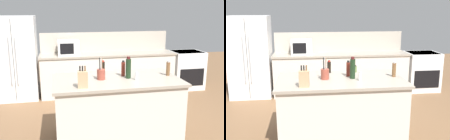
# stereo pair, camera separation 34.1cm
# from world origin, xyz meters

# --- Properties ---
(ground_plane) EXTENTS (14.00, 14.00, 0.00)m
(ground_plane) POSITION_xyz_m (0.00, 0.00, 0.00)
(ground_plane) COLOR brown
(back_counter_run) EXTENTS (3.08, 0.66, 0.94)m
(back_counter_run) POSITION_xyz_m (0.30, 2.20, 0.47)
(back_counter_run) COLOR beige
(back_counter_run) RESTS_ON ground_plane
(wall_backsplash) EXTENTS (3.04, 0.03, 0.46)m
(wall_backsplash) POSITION_xyz_m (0.30, 2.52, 1.17)
(wall_backsplash) COLOR #B2A899
(wall_backsplash) RESTS_ON back_counter_run
(kitchen_island) EXTENTS (1.85, 1.02, 0.94)m
(kitchen_island) POSITION_xyz_m (0.00, 0.00, 0.47)
(kitchen_island) COLOR beige
(kitchen_island) RESTS_ON ground_plane
(refrigerator) EXTENTS (0.88, 0.75, 1.79)m
(refrigerator) POSITION_xyz_m (-1.72, 2.25, 0.90)
(refrigerator) COLOR white
(refrigerator) RESTS_ON ground_plane
(range_oven) EXTENTS (0.76, 0.65, 0.92)m
(range_oven) POSITION_xyz_m (2.26, 2.20, 0.47)
(range_oven) COLOR white
(range_oven) RESTS_ON ground_plane
(microwave) EXTENTS (0.46, 0.39, 0.32)m
(microwave) POSITION_xyz_m (-0.59, 2.20, 1.10)
(microwave) COLOR white
(microwave) RESTS_ON back_counter_run
(knife_block) EXTENTS (0.14, 0.11, 0.29)m
(knife_block) POSITION_xyz_m (-0.53, -0.34, 1.05)
(knife_block) COLOR tan
(knife_block) RESTS_ON kitchen_island
(utensil_crock) EXTENTS (0.12, 0.12, 0.32)m
(utensil_crock) POSITION_xyz_m (-0.23, 0.01, 1.02)
(utensil_crock) COLOR brown
(utensil_crock) RESTS_ON kitchen_island
(spice_jar_oregano) EXTENTS (0.05, 0.05, 0.11)m
(spice_jar_oregano) POSITION_xyz_m (0.28, 0.37, 0.99)
(spice_jar_oregano) COLOR #567038
(spice_jar_oregano) RESTS_ON kitchen_island
(wine_bottle) EXTENTS (0.08, 0.08, 0.32)m
(wine_bottle) POSITION_xyz_m (0.17, -0.00, 1.09)
(wine_bottle) COLOR black
(wine_bottle) RESTS_ON kitchen_island
(pepper_grinder) EXTENTS (0.06, 0.06, 0.23)m
(pepper_grinder) POSITION_xyz_m (0.81, 0.02, 1.05)
(pepper_grinder) COLOR brown
(pepper_grinder) RESTS_ON kitchen_island
(salt_shaker) EXTENTS (0.05, 0.05, 0.13)m
(salt_shaker) POSITION_xyz_m (0.26, -0.12, 1.00)
(salt_shaker) COLOR silver
(salt_shaker) RESTS_ON kitchen_island
(vinegar_bottle) EXTENTS (0.06, 0.06, 0.24)m
(vinegar_bottle) POSITION_xyz_m (0.13, 0.14, 1.05)
(vinegar_bottle) COLOR maroon
(vinegar_bottle) RESTS_ON kitchen_island
(soy_sauce_bottle) EXTENTS (0.06, 0.06, 0.20)m
(soy_sauce_bottle) POSITION_xyz_m (-0.14, 0.39, 1.03)
(soy_sauce_bottle) COLOR black
(soy_sauce_bottle) RESTS_ON kitchen_island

